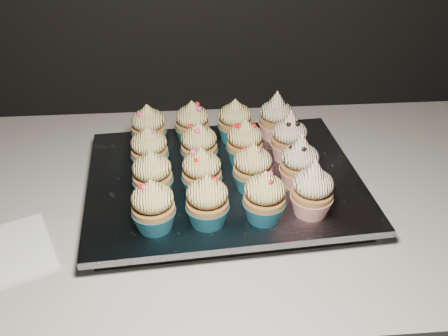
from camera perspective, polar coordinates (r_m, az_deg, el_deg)
The scene contains 20 objects.
worktop at distance 0.88m, azimuth 4.41°, elevation -3.17°, with size 2.44×0.64×0.04m, color beige.
napkin at distance 0.80m, azimuth -24.01°, elevation -8.99°, with size 0.14×0.14×0.00m, color white.
baking_tray at distance 0.85m, azimuth -0.00°, elevation -2.19°, with size 0.41×0.32×0.02m, color black.
foil_lining at distance 0.84m, azimuth -0.00°, elevation -1.25°, with size 0.45×0.35×0.01m, color silver.
cupcake_0 at distance 0.71m, azimuth -8.10°, elevation -4.37°, with size 0.06×0.06×0.08m.
cupcake_1 at distance 0.72m, azimuth -1.92°, elevation -3.87°, with size 0.06×0.06×0.08m.
cupcake_2 at distance 0.73m, azimuth 4.64°, elevation -3.40°, with size 0.06×0.06×0.08m.
cupcake_3 at distance 0.74m, azimuth 10.06°, elevation -2.58°, with size 0.06×0.06×0.10m.
cupcake_4 at distance 0.78m, azimuth -8.18°, elevation -0.88°, with size 0.06×0.06×0.08m.
cupcake_5 at distance 0.78m, azimuth -2.55°, elevation -0.57°, with size 0.06×0.06×0.08m.
cupcake_6 at distance 0.79m, azimuth 3.30°, elevation -0.06°, with size 0.06×0.06×0.08m.
cupcake_7 at distance 0.80m, azimuth 8.61°, elevation 0.50°, with size 0.06×0.06×0.10m.
cupcake_8 at distance 0.84m, azimuth -8.51°, elevation 2.01°, with size 0.06×0.06×0.08m.
cupcake_9 at distance 0.84m, azimuth -2.87°, elevation 2.50°, with size 0.06×0.06×0.08m.
cupcake_10 at distance 0.85m, azimuth 2.40°, elevation 2.82°, with size 0.06×0.06×0.08m.
cupcake_11 at distance 0.87m, azimuth 7.44°, elevation 3.38°, with size 0.06×0.06×0.10m.
cupcake_12 at distance 0.91m, azimuth -8.60°, elevation 4.59°, with size 0.06×0.06×0.08m.
cupcake_13 at distance 0.91m, azimuth -3.61°, elevation 5.05°, with size 0.06×0.06×0.08m.
cupcake_14 at distance 0.92m, azimuth 1.27°, elevation 5.27°, with size 0.06×0.06×0.08m.
cupcake_15 at distance 0.93m, azimuth 5.94°, elevation 5.72°, with size 0.06×0.06×0.10m.
Camera 1 is at (-0.12, 1.00, 1.41)m, focal length 40.00 mm.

